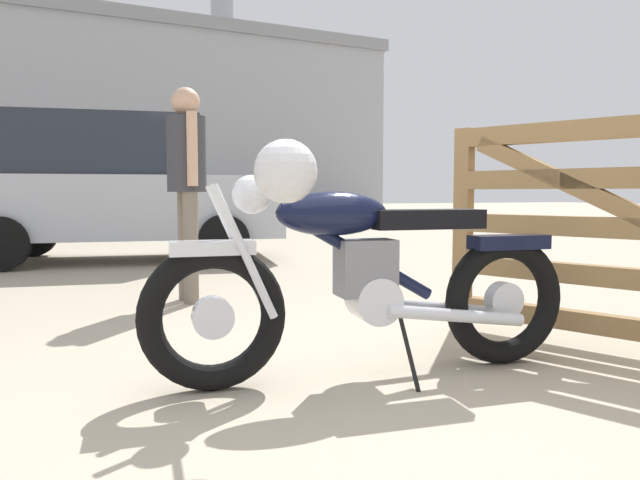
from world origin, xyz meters
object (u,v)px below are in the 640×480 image
Objects in this scene: bystander at (187,171)px; silver_sedan_mid at (114,188)px; vintage_motorcycle at (360,272)px; pale_sedan_back at (69,189)px.

silver_sedan_mid is at bearing 93.03° from bystander.
silver_sedan_mid reaches higher than vintage_motorcycle.
silver_sedan_mid reaches higher than pale_sedan_back.
vintage_motorcycle is 0.43× the size of pale_sedan_back.
pale_sedan_back is (-0.84, 9.58, -0.08)m from bystander.
bystander is at bearing -75.25° from vintage_motorcycle.
pale_sedan_back is at bearing 103.38° from silver_sedan_mid.
bystander is 0.40× the size of silver_sedan_mid.
bystander is 3.27m from silver_sedan_mid.
pale_sedan_back is (-0.52, 6.32, 0.02)m from silver_sedan_mid.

